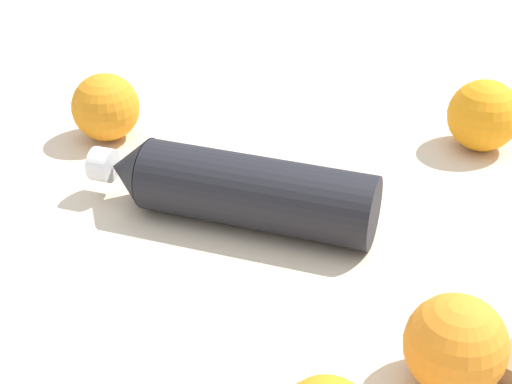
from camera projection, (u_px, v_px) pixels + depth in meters
ground_plane at (241, 229)px, 0.77m from camera, size 2.40×2.40×0.00m
water_bottle at (234, 188)px, 0.77m from camera, size 0.25×0.24×0.07m
orange_0 at (456, 345)px, 0.57m from camera, size 0.08×0.08×0.08m
orange_1 at (106, 107)px, 0.91m from camera, size 0.08×0.08×0.08m
orange_2 at (484, 115)px, 0.89m from camera, size 0.08×0.08×0.08m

